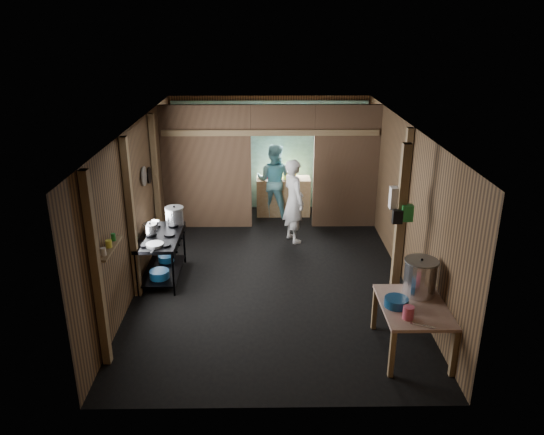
{
  "coord_description": "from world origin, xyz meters",
  "views": [
    {
      "loc": [
        -0.11,
        -8.4,
        4.2
      ],
      "look_at": [
        0.0,
        -0.2,
        1.1
      ],
      "focal_mm": 34.78,
      "sensor_mm": 36.0,
      "label": 1
    }
  ],
  "objects_px": {
    "stock_pot": "(420,278)",
    "cook": "(294,201)",
    "gas_range": "(162,257)",
    "stove_pot_large": "(175,216)",
    "prep_table": "(412,328)",
    "yellow_tub": "(289,174)",
    "pink_bucket": "(408,313)"
  },
  "relations": [
    {
      "from": "stove_pot_large",
      "to": "yellow_tub",
      "type": "xyz_separation_m",
      "value": [
        2.14,
        2.65,
        -0.01
      ]
    },
    {
      "from": "gas_range",
      "to": "stove_pot_large",
      "type": "relative_size",
      "value": 4.06
    },
    {
      "from": "prep_table",
      "to": "stock_pot",
      "type": "relative_size",
      "value": 2.24
    },
    {
      "from": "gas_range",
      "to": "stove_pot_large",
      "type": "distance_m",
      "value": 0.78
    },
    {
      "from": "prep_table",
      "to": "stove_pot_large",
      "type": "xyz_separation_m",
      "value": [
        -3.54,
        2.7,
        0.6
      ]
    },
    {
      "from": "stove_pot_large",
      "to": "cook",
      "type": "bearing_deg",
      "value": 27.07
    },
    {
      "from": "yellow_tub",
      "to": "pink_bucket",
      "type": "bearing_deg",
      "value": -77.75
    },
    {
      "from": "gas_range",
      "to": "stock_pot",
      "type": "height_order",
      "value": "stock_pot"
    },
    {
      "from": "yellow_tub",
      "to": "stock_pot",
      "type": "bearing_deg",
      "value": -73.06
    },
    {
      "from": "pink_bucket",
      "to": "yellow_tub",
      "type": "relative_size",
      "value": 0.52
    },
    {
      "from": "gas_range",
      "to": "prep_table",
      "type": "relative_size",
      "value": 1.15
    },
    {
      "from": "prep_table",
      "to": "stove_pot_large",
      "type": "height_order",
      "value": "stove_pot_large"
    },
    {
      "from": "pink_bucket",
      "to": "cook",
      "type": "bearing_deg",
      "value": 106.36
    },
    {
      "from": "stock_pot",
      "to": "cook",
      "type": "relative_size",
      "value": 0.31
    },
    {
      "from": "pink_bucket",
      "to": "cook",
      "type": "relative_size",
      "value": 0.1
    },
    {
      "from": "gas_range",
      "to": "cook",
      "type": "bearing_deg",
      "value": 35.07
    },
    {
      "from": "stove_pot_large",
      "to": "prep_table",
      "type": "bearing_deg",
      "value": -37.34
    },
    {
      "from": "gas_range",
      "to": "pink_bucket",
      "type": "height_order",
      "value": "pink_bucket"
    },
    {
      "from": "pink_bucket",
      "to": "gas_range",
      "type": "bearing_deg",
      "value": 144.84
    },
    {
      "from": "stove_pot_large",
      "to": "pink_bucket",
      "type": "relative_size",
      "value": 1.99
    },
    {
      "from": "yellow_tub",
      "to": "cook",
      "type": "height_order",
      "value": "cook"
    },
    {
      "from": "gas_range",
      "to": "stock_pot",
      "type": "relative_size",
      "value": 2.58
    },
    {
      "from": "cook",
      "to": "prep_table",
      "type": "bearing_deg",
      "value": 175.52
    },
    {
      "from": "stove_pot_large",
      "to": "pink_bucket",
      "type": "height_order",
      "value": "stove_pot_large"
    },
    {
      "from": "stove_pot_large",
      "to": "yellow_tub",
      "type": "height_order",
      "value": "stove_pot_large"
    },
    {
      "from": "stock_pot",
      "to": "pink_bucket",
      "type": "bearing_deg",
      "value": -115.89
    },
    {
      "from": "stove_pot_large",
      "to": "yellow_tub",
      "type": "relative_size",
      "value": 1.04
    },
    {
      "from": "gas_range",
      "to": "stove_pot_large",
      "type": "xyz_separation_m",
      "value": [
        0.17,
        0.53,
        0.55
      ]
    },
    {
      "from": "stove_pot_large",
      "to": "yellow_tub",
      "type": "distance_m",
      "value": 3.4
    },
    {
      "from": "stock_pot",
      "to": "cook",
      "type": "xyz_separation_m",
      "value": [
        -1.52,
        3.5,
        -0.1
      ]
    },
    {
      "from": "gas_range",
      "to": "prep_table",
      "type": "height_order",
      "value": "gas_range"
    },
    {
      "from": "gas_range",
      "to": "prep_table",
      "type": "bearing_deg",
      "value": -30.31
    }
  ]
}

